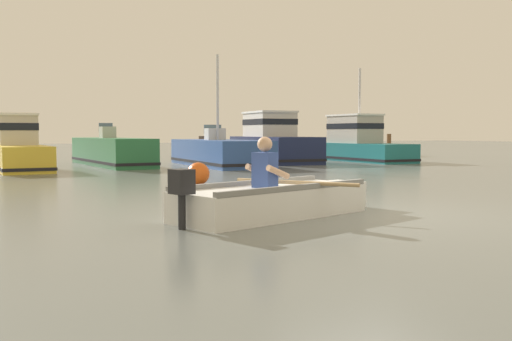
% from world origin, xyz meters
% --- Properties ---
extents(ground_plane, '(120.00, 120.00, 0.00)m').
position_xyz_m(ground_plane, '(0.00, 0.00, 0.00)').
color(ground_plane, slate).
extents(wooden_dock, '(12.19, 1.64, 1.17)m').
position_xyz_m(wooden_dock, '(9.38, 17.36, 0.55)').
color(wooden_dock, brown).
rests_on(wooden_dock, ground).
extents(rowboat_with_person, '(3.67, 1.97, 1.19)m').
position_xyz_m(rowboat_with_person, '(-1.39, 0.42, 0.25)').
color(rowboat_with_person, white).
rests_on(rowboat_with_person, ground).
extents(moored_boat_yellow, '(1.80, 5.85, 1.89)m').
position_xyz_m(moored_boat_yellow, '(-3.94, 14.27, 0.70)').
color(moored_boat_yellow, gold).
rests_on(moored_boat_yellow, ground).
extents(moored_boat_green, '(1.94, 6.38, 1.61)m').
position_xyz_m(moored_boat_green, '(-0.56, 15.08, 0.49)').
color(moored_boat_green, '#287042').
rests_on(moored_boat_green, ground).
extents(moored_boat_blue, '(2.27, 6.06, 4.17)m').
position_xyz_m(moored_boat_blue, '(3.05, 13.14, 0.47)').
color(moored_boat_blue, '#2D519E').
rests_on(moored_boat_blue, ground).
extents(moored_boat_navy, '(2.43, 5.58, 2.13)m').
position_xyz_m(moored_boat_navy, '(6.09, 14.57, 0.80)').
color(moored_boat_navy, '#19234C').
rests_on(moored_boat_navy, ground).
extents(moored_boat_teal, '(1.85, 5.60, 4.02)m').
position_xyz_m(moored_boat_teal, '(9.94, 13.79, 0.75)').
color(moored_boat_teal, '#1E727A').
rests_on(moored_boat_teal, ground).
extents(mooring_buoy, '(0.54, 0.54, 0.54)m').
position_xyz_m(mooring_buoy, '(-0.58, 5.78, 0.27)').
color(mooring_buoy, '#E55919').
rests_on(mooring_buoy, ground).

